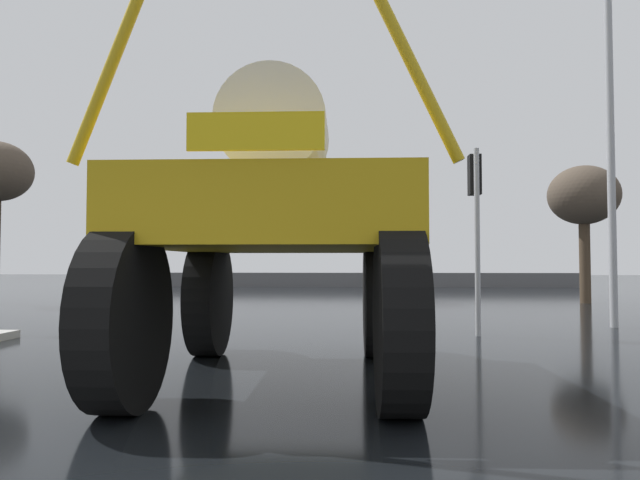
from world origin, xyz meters
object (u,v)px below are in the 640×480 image
object	(u,v)px
traffic_signal_far_left	(213,245)
oversize_sprayer	(281,232)
bare_tree_right	(584,197)
streetlight_near_right	(615,125)
traffic_signal_near_right	(475,199)
sedan_ahead	(403,285)

from	to	relation	value
traffic_signal_far_left	oversize_sprayer	bearing A→B (deg)	-73.87
oversize_sprayer	bare_tree_right	world-z (taller)	bare_tree_right
streetlight_near_right	oversize_sprayer	bearing A→B (deg)	-136.95
traffic_signal_far_left	streetlight_near_right	xyz separation A→B (m)	(14.11, -17.94, 2.23)
oversize_sprayer	streetlight_near_right	world-z (taller)	streetlight_near_right
bare_tree_right	traffic_signal_near_right	bearing A→B (deg)	-120.32
sedan_ahead	traffic_signal_far_left	xyz separation A→B (m)	(-9.72, 10.24, 1.78)
oversize_sprayer	bare_tree_right	xyz separation A→B (m)	(9.47, 15.17, 2.10)
oversize_sprayer	traffic_signal_near_right	xyz separation A→B (m)	(3.43, 4.83, 0.92)
traffic_signal_far_left	streetlight_near_right	bearing A→B (deg)	-51.82
sedan_ahead	traffic_signal_far_left	bearing A→B (deg)	49.57
traffic_signal_near_right	streetlight_near_right	xyz separation A→B (m)	(3.59, 1.73, 1.91)
traffic_signal_far_left	bare_tree_right	bearing A→B (deg)	-29.41
traffic_signal_near_right	bare_tree_right	world-z (taller)	bare_tree_right
oversize_sprayer	sedan_ahead	distance (m)	14.56
oversize_sprayer	streetlight_near_right	distance (m)	10.02
traffic_signal_far_left	streetlight_near_right	world-z (taller)	streetlight_near_right
sedan_ahead	streetlight_near_right	bearing A→B (deg)	-144.26
traffic_signal_near_right	traffic_signal_far_left	xyz separation A→B (m)	(-10.51, 19.67, -0.32)
traffic_signal_near_right	bare_tree_right	distance (m)	12.03
traffic_signal_far_left	bare_tree_right	distance (m)	19.07
traffic_signal_far_left	bare_tree_right	world-z (taller)	bare_tree_right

